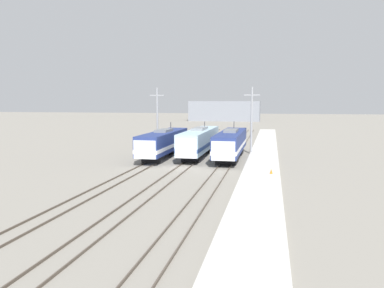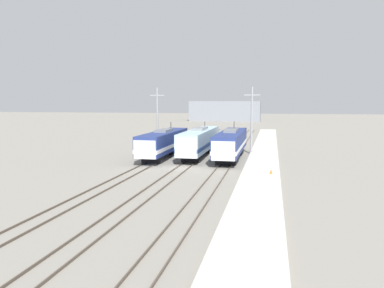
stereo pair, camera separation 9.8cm
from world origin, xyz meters
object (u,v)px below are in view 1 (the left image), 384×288
locomotive_far_left (163,143)px  traffic_cone (271,171)px  locomotive_center (199,142)px  catenary_tower_right (252,119)px  locomotive_far_right (231,144)px  catenary_tower_left (157,118)px

locomotive_far_left → traffic_cone: bearing=-35.3°
locomotive_center → locomotive_far_left: bearing=-154.2°
catenary_tower_right → locomotive_center: bearing=-152.1°
locomotive_far_left → traffic_cone: locomotive_far_left is taller
locomotive_center → locomotive_far_right: (4.67, -1.37, -0.04)m
locomotive_far_left → catenary_tower_left: 7.35m
locomotive_far_left → catenary_tower_left: catenary_tower_left is taller
locomotive_far_left → catenary_tower_right: size_ratio=1.67×
locomotive_far_left → catenary_tower_left: size_ratio=1.67×
locomotive_center → traffic_cone: (10.17, -12.77, -1.57)m
locomotive_far_right → traffic_cone: size_ratio=33.98×
traffic_cone → locomotive_far_right: bearing=115.7°
catenary_tower_left → traffic_cone: catenary_tower_left is taller
catenary_tower_left → traffic_cone: (17.55, -16.57, -4.67)m
catenary_tower_left → catenary_tower_right: (14.56, 0.00, 0.00)m
locomotive_far_left → locomotive_center: size_ratio=0.92×
catenary_tower_right → traffic_cone: bearing=-79.8°
catenary_tower_left → traffic_cone: size_ratio=19.53×
locomotive_center → traffic_cone: locomotive_center is taller
locomotive_far_left → traffic_cone: size_ratio=32.58×
locomotive_far_left → locomotive_far_right: size_ratio=0.96×
catenary_tower_right → catenary_tower_left: bearing=180.0°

